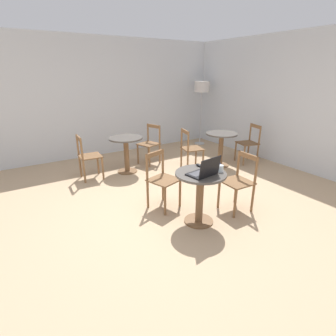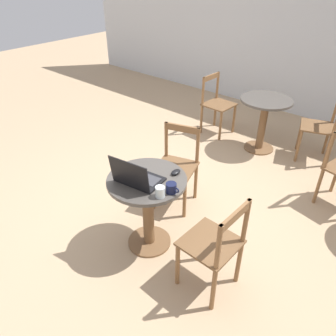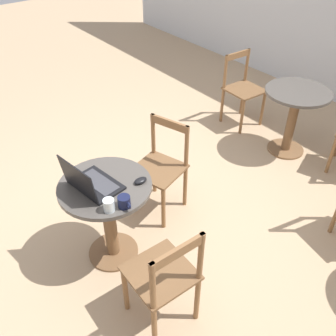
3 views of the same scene
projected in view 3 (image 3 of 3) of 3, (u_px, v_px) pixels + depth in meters
The scene contains 10 objects.
ground_plane at pixel (155, 212), 3.42m from camera, with size 16.00×16.00×0.00m, color tan.
cafe_table_near at pixel (108, 207), 2.74m from camera, with size 0.66×0.66×0.72m.
cafe_table_far at pixel (294, 109), 3.89m from camera, with size 0.66×0.66×0.72m.
chair_near_right at pixel (164, 278), 2.34m from camera, with size 0.41×0.41×0.85m.
chair_near_back at pixel (161, 168), 3.22m from camera, with size 0.49×0.49×0.85m.
chair_far_left at pixel (242, 89), 4.43m from camera, with size 0.41×0.41×0.85m.
laptop at pixel (91, 183), 2.54m from camera, with size 0.40×0.32×0.26m.
mouse at pixel (140, 181), 2.62m from camera, with size 0.06×0.10×0.03m.
mug at pixel (124, 202), 2.41m from camera, with size 0.12×0.08×0.08m.
drinking_glass at pixel (109, 205), 2.38m from camera, with size 0.07×0.07×0.09m.
Camera 3 is at (2.00, -1.43, 2.41)m, focal length 40.00 mm.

